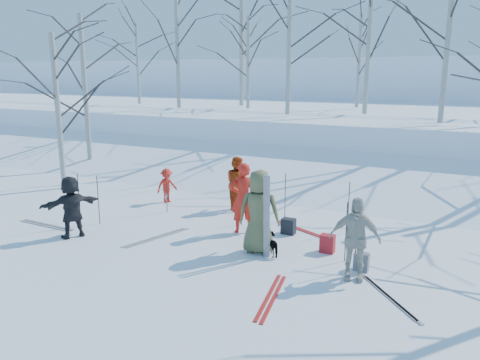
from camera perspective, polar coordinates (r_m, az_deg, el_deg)
The scene contains 40 objects.
ground at distance 11.21m, azimuth -3.50°, elevation -8.04°, with size 120.00×120.00×0.00m, color white.
snow_ramp at distance 17.30m, azimuth 8.26°, elevation -0.05°, with size 70.00×9.50×1.40m, color white.
snow_plateau at distance 26.71m, azimuth 15.30°, elevation 6.06°, with size 70.00×18.00×2.20m, color white.
far_hill at distance 47.35m, azimuth 20.71°, elevation 9.74°, with size 90.00×30.00×6.00m, color white.
skier_olive_center at distance 10.53m, azimuth 2.33°, elevation -3.89°, with size 0.94×0.61×1.92m, color brown.
skier_red_north at distance 11.87m, azimuth 0.36°, elevation -2.19°, with size 0.66×0.44×1.82m, color red.
skier_redor_behind at distance 13.88m, azimuth -0.33°, elevation -0.39°, with size 0.78×0.61×1.61m, color #B3380D.
skier_red_seated at distance 14.87m, azimuth -8.91°, elevation -0.69°, with size 0.70×0.40×1.08m, color red.
skier_cream_east at distance 9.49m, azimuth 13.81°, elevation -6.96°, with size 0.98×0.41×1.68m, color beige.
skier_grey_west at distance 12.28m, azimuth -19.87°, elevation -3.08°, with size 1.45×0.46×1.56m, color black.
dog at distance 10.63m, azimuth 4.21°, elevation -7.86°, with size 0.26×0.57×0.48m, color black.
upright_ski_left at distance 10.23m, azimuth 3.07°, elevation -4.48°, with size 0.07×0.02×1.90m, color silver.
upright_ski_right at distance 10.18m, azimuth 3.46°, elevation -4.57°, with size 0.07×0.02×1.90m, color silver.
ski_pair_a at distance 9.22m, azimuth 17.70°, elevation -13.43°, with size 1.38×1.58×0.02m, color silver, non-canonical shape.
ski_pair_b at distance 13.64m, azimuth -22.51°, elevation -5.12°, with size 1.90×0.25×0.02m, color silver, non-canonical shape.
ski_pair_c at distance 11.89m, azimuth -10.14°, elevation -6.92°, with size 0.73×1.88×0.02m, color silver, non-canonical shape.
ski_pair_d at distance 8.82m, azimuth 3.81°, elevation -14.05°, with size 0.53×1.91×0.02m, color #A01816, non-canonical shape.
ski_pair_e at distance 12.33m, azimuth 7.70°, elevation -6.10°, with size 1.81×0.97×0.02m, color #A01816, non-canonical shape.
ski_pole_a at distance 13.58m, azimuth -19.04°, elevation -2.01°, with size 0.02×0.02×1.34m, color black.
ski_pole_b at distance 13.04m, azimuth -20.29°, elevation -2.71°, with size 0.02×0.02×1.34m, color black.
ski_pole_c at distance 13.12m, azimuth -16.89°, elevation -2.36°, with size 0.02×0.02×1.34m, color black.
ski_pole_d at distance 12.76m, azimuth 2.71°, elevation -2.23°, with size 0.02×0.02×1.34m, color black.
ski_pole_e at distance 12.18m, azimuth 13.08°, elevation -3.30°, with size 0.02×0.02×1.34m, color black.
ski_pole_f at distance 13.77m, azimuth -8.96°, elevation -1.24°, with size 0.02×0.02×1.34m, color black.
ski_pole_g at distance 10.36m, azimuth 12.80°, elevation -6.20°, with size 0.02×0.02×1.34m, color black.
ski_pole_h at distance 12.91m, azimuth 5.52°, elevation -2.10°, with size 0.02×0.02×1.34m, color black.
ski_pole_i at distance 9.95m, azimuth 13.95°, elevation -7.07°, with size 0.02×0.02×1.34m, color black.
backpack_red at distance 10.93m, azimuth 10.61°, elevation -7.63°, with size 0.32×0.22×0.42m, color #A81920.
backpack_grey at distance 10.14m, azimuth 14.57°, elevation -9.62°, with size 0.30×0.20×0.38m, color slate.
backpack_dark at distance 12.00m, azimuth 5.92°, elevation -5.62°, with size 0.34×0.24×0.40m, color black.
birch_plateau_a at distance 25.85m, azimuth 14.32°, elevation 13.87°, with size 3.94×3.94×4.77m, color silver, non-canonical shape.
birch_plateau_b at distance 26.49m, azimuth 0.17°, elevation 17.44°, with size 6.02×6.02×7.74m, color silver, non-canonical shape.
birch_plateau_e at distance 18.88m, azimuth 24.05°, elevation 15.79°, with size 4.93×4.93×6.19m, color silver, non-canonical shape.
birch_plateau_f at distance 20.96m, azimuth 6.00°, elevation 16.17°, with size 4.80×4.80×6.00m, color silver, non-canonical shape.
birch_plateau_g at distance 21.80m, azimuth 15.41°, elevation 15.98°, with size 4.97×4.97×6.24m, color silver, non-canonical shape.
birch_plateau_j at distance 25.03m, azimuth -7.66°, elevation 15.77°, with size 4.91×4.91×6.15m, color silver, non-canonical shape.
birch_plateau_k at distance 24.33m, azimuth 1.00°, elevation 14.06°, with size 3.77×3.77×4.53m, color silver, non-canonical shape.
birch_plateau_l at distance 28.64m, azimuth -12.36°, elevation 13.62°, with size 3.78×3.78×4.55m, color silver, non-canonical shape.
birch_edge_a at distance 17.33m, azimuth -21.30°, elevation 7.60°, with size 4.31×4.31×5.30m, color silver, non-canonical shape.
birch_edge_d at distance 20.56m, azimuth -18.33°, elevation 9.94°, with size 5.01×5.01×6.30m, color silver, non-canonical shape.
Camera 1 is at (5.32, -9.00, 4.02)m, focal length 35.00 mm.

